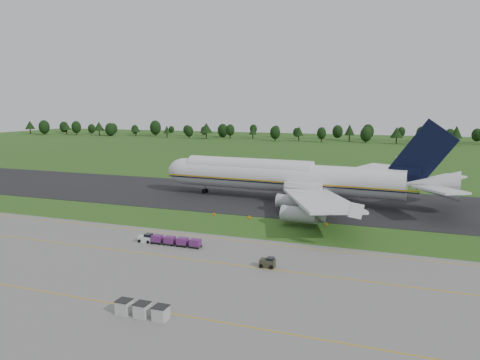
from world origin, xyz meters
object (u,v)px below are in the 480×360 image
at_px(aircraft, 291,177).
at_px(baggage_train, 168,240).
at_px(edge_markers, 268,219).
at_px(uld_row, 142,310).
at_px(utility_cart, 267,263).

relative_size(aircraft, baggage_train, 6.29).
distance_m(baggage_train, edge_markers, 25.07).
distance_m(aircraft, uld_row, 69.42).
height_order(baggage_train, edge_markers, baggage_train).
distance_m(aircraft, baggage_train, 45.35).
bearing_deg(uld_row, baggage_train, 112.84).
distance_m(uld_row, edge_markers, 47.88).
xyz_separation_m(baggage_train, utility_cart, (19.22, -4.86, -0.17)).
bearing_deg(aircraft, uld_row, -89.69).
xyz_separation_m(uld_row, edge_markers, (0.33, 47.88, -0.60)).
bearing_deg(baggage_train, aircraft, 76.78).
xyz_separation_m(aircraft, baggage_train, (-10.30, -43.87, -5.13)).
height_order(utility_cart, edge_markers, utility_cart).
height_order(baggage_train, uld_row, uld_row).
distance_m(utility_cart, uld_row, 22.21).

